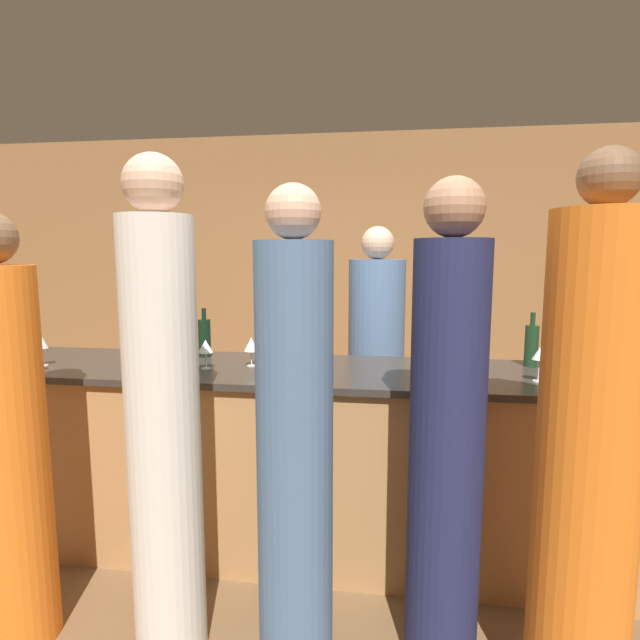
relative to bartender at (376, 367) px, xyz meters
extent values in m
plane|color=brown|center=(-0.48, -0.90, -0.84)|extent=(14.00, 14.00, 0.00)
cube|color=olive|center=(-0.48, 1.52, 0.56)|extent=(8.00, 0.06, 2.80)
cube|color=#B27F4C|center=(-0.48, -0.90, -0.34)|extent=(3.45, 0.70, 0.99)
cube|color=#332D28|center=(-0.48, -0.90, 0.17)|extent=(3.51, 0.76, 0.04)
cylinder|color=#4C6B93|center=(0.00, 0.00, -0.04)|extent=(0.39, 0.39, 1.60)
sphere|color=tan|center=(0.00, 0.00, 0.87)|extent=(0.23, 0.23, 0.23)
cylinder|color=orange|center=(-1.45, -1.73, -0.04)|extent=(0.31, 0.31, 1.59)
cylinder|color=orange|center=(0.77, -1.76, 0.05)|extent=(0.34, 0.34, 1.78)
sphere|color=brown|center=(0.77, -1.76, 1.04)|extent=(0.19, 0.19, 0.19)
cylinder|color=#1E234C|center=(0.32, -1.59, 0.01)|extent=(0.29, 0.29, 1.69)
sphere|color=#A37556|center=(0.32, -1.59, 0.96)|extent=(0.22, 0.22, 0.22)
cylinder|color=silver|center=(-0.78, -1.70, 0.05)|extent=(0.29, 0.29, 1.78)
sphere|color=tan|center=(-0.78, -1.70, 1.05)|extent=(0.22, 0.22, 0.22)
cylinder|color=#4C6B93|center=(-0.26, -1.70, 0.00)|extent=(0.29, 0.29, 1.68)
sphere|color=tan|center=(-0.26, -1.70, 0.95)|extent=(0.20, 0.20, 0.20)
cylinder|color=black|center=(1.08, -0.74, 0.30)|extent=(0.07, 0.07, 0.24)
cylinder|color=black|center=(1.08, -0.74, 0.46)|extent=(0.03, 0.03, 0.07)
cylinder|color=#19381E|center=(0.86, -0.68, 0.30)|extent=(0.07, 0.07, 0.23)
cylinder|color=#19381E|center=(0.86, -0.68, 0.45)|extent=(0.03, 0.03, 0.07)
cylinder|color=black|center=(-1.00, -0.68, 0.30)|extent=(0.07, 0.07, 0.22)
cylinder|color=black|center=(-1.00, -0.68, 0.44)|extent=(0.03, 0.03, 0.07)
cylinder|color=#9E9993|center=(0.40, -0.68, 0.27)|extent=(0.20, 0.20, 0.17)
cylinder|color=silver|center=(-0.65, -0.90, 0.19)|extent=(0.05, 0.05, 0.00)
cylinder|color=silver|center=(-0.65, -0.90, 0.23)|extent=(0.01, 0.01, 0.08)
cone|color=silver|center=(-0.65, -0.90, 0.31)|extent=(0.08, 0.08, 0.07)
cylinder|color=silver|center=(-1.92, -1.07, 0.19)|extent=(0.05, 0.05, 0.00)
cylinder|color=silver|center=(-1.92, -1.07, 0.23)|extent=(0.01, 0.01, 0.09)
cone|color=silver|center=(-1.92, -1.07, 0.31)|extent=(0.06, 0.06, 0.07)
cylinder|color=silver|center=(-1.79, -1.05, 0.19)|extent=(0.05, 0.05, 0.00)
cylinder|color=silver|center=(-1.79, -1.05, 0.24)|extent=(0.01, 0.01, 0.09)
cone|color=silver|center=(-1.79, -1.05, 0.32)|extent=(0.07, 0.07, 0.08)
cylinder|color=silver|center=(0.81, -1.03, 0.19)|extent=(0.05, 0.05, 0.00)
cylinder|color=silver|center=(0.81, -1.03, 0.24)|extent=(0.01, 0.01, 0.10)
cone|color=silver|center=(0.81, -1.03, 0.32)|extent=(0.07, 0.07, 0.06)
cylinder|color=silver|center=(-1.73, -1.20, 0.19)|extent=(0.05, 0.05, 0.00)
cylinder|color=silver|center=(-1.73, -1.20, 0.24)|extent=(0.01, 0.01, 0.10)
cone|color=silver|center=(-1.73, -1.20, 0.32)|extent=(0.08, 0.08, 0.07)
cylinder|color=silver|center=(-1.32, -0.93, 0.19)|extent=(0.05, 0.05, 0.00)
cylinder|color=silver|center=(-1.32, -0.93, 0.24)|extent=(0.01, 0.01, 0.09)
cone|color=silver|center=(-1.32, -0.93, 0.32)|extent=(0.08, 0.08, 0.08)
cylinder|color=silver|center=(-0.87, -0.99, 0.19)|extent=(0.05, 0.05, 0.00)
cylinder|color=silver|center=(-0.87, -0.99, 0.23)|extent=(0.01, 0.01, 0.08)
cone|color=silver|center=(-0.87, -0.99, 0.31)|extent=(0.08, 0.08, 0.07)
camera|label=1|loc=(0.10, -3.49, 0.80)|focal=28.00mm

